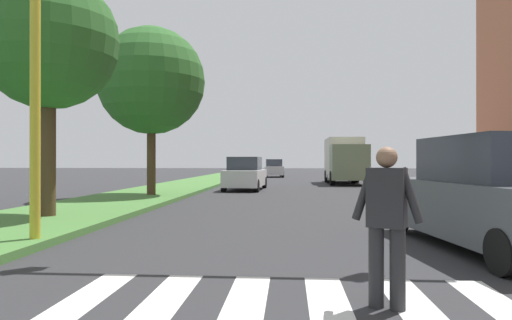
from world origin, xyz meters
name	(u,v)px	position (x,y,z in m)	size (l,w,h in m)	color
ground_plane	(305,188)	(0.00, 30.00, 0.00)	(140.00, 140.00, 0.00)	#2D2D30
crosswalk	(372,305)	(0.00, 8.99, 0.00)	(6.75, 2.20, 0.01)	silver
median_strip	(174,188)	(-7.07, 28.00, 0.07)	(3.90, 64.00, 0.15)	#477A38
tree_mid	(49,41)	(-6.98, 15.18, 4.58)	(3.50, 3.50, 6.21)	#4C3823
tree_far	(151,81)	(-6.59, 22.52, 4.85)	(4.44, 4.44, 6.94)	#4C3823
sidewalk_right	(460,190)	(7.87, 28.00, 0.07)	(3.00, 64.00, 0.15)	#9E9991
traffic_light_gantry	(174,1)	(-2.89, 11.89, 4.35)	(8.68, 0.30, 6.00)	gold
pedestrian_performer	(387,219)	(0.14, 8.91, 0.93)	(0.71, 0.40, 1.69)	#262628
suv_crossing	(489,196)	(2.60, 12.26, 0.93)	(2.54, 4.82, 1.97)	#474C51
sedan_midblock	(245,175)	(-3.20, 27.99, 0.81)	(2.09, 4.44, 1.75)	silver
sedan_distant	(340,171)	(2.75, 37.14, 0.81)	(2.12, 4.44, 1.75)	silver
sedan_far_horizon	(274,169)	(-2.35, 47.37, 0.79)	(2.04, 4.12, 1.70)	#B7B7BC
truck_box_delivery	(345,160)	(2.86, 34.93, 1.63)	(2.40, 6.20, 3.10)	gray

